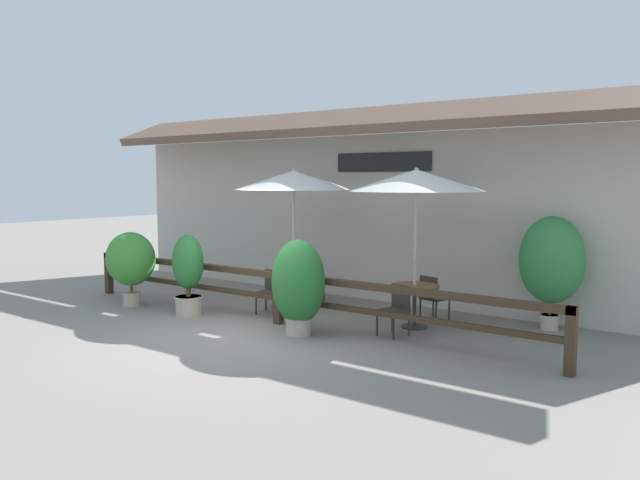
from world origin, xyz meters
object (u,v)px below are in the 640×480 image
object	(u,v)px
chair_middle_streetside	(396,308)
chair_near_wallside	(311,281)
dining_table_near	(294,279)
patio_umbrella_middle	(416,181)
patio_umbrella_near	(294,180)
potted_plant_tall_tropical	(298,284)
dining_table_middle	(415,294)
potted_plant_entrance_palm	(552,261)
chair_middle_wallside	(433,296)
potted_plant_small_flowering	(188,271)
potted_plant_corner_fern	(131,260)
chair_near_streetside	(271,289)

from	to	relation	value
chair_middle_streetside	chair_near_wallside	bearing A→B (deg)	167.31
dining_table_near	patio_umbrella_middle	world-z (taller)	patio_umbrella_middle
patio_umbrella_near	potted_plant_tall_tropical	size ratio (longest dim) A/B	1.75
dining_table_middle	potted_plant_entrance_palm	xyz separation A→B (m)	(1.99, 1.28, 0.61)
dining_table_near	dining_table_middle	xyz separation A→B (m)	(2.78, -0.04, 0.00)
chair_middle_wallside	potted_plant_tall_tropical	world-z (taller)	potted_plant_tall_tropical
chair_middle_wallside	potted_plant_tall_tropical	size ratio (longest dim) A/B	0.52
potted_plant_entrance_palm	chair_middle_streetside	bearing A→B (deg)	-135.17
potted_plant_entrance_palm	potted_plant_small_flowering	bearing A→B (deg)	-153.65
chair_near_wallside	chair_middle_wallside	xyz separation A→B (m)	(2.85, 0.00, 0.00)
patio_umbrella_middle	chair_middle_streetside	distance (m)	2.25
potted_plant_tall_tropical	dining_table_middle	bearing A→B (deg)	50.23
potted_plant_tall_tropical	potted_plant_corner_fern	xyz separation A→B (m)	(-4.33, -0.16, 0.09)
dining_table_middle	potted_plant_corner_fern	distance (m)	5.97
chair_middle_streetside	potted_plant_small_flowering	world-z (taller)	potted_plant_small_flowering
patio_umbrella_near	chair_middle_streetside	distance (m)	3.59
patio_umbrella_middle	chair_near_wallside	bearing A→B (deg)	166.51
chair_middle_wallside	potted_plant_corner_fern	xyz separation A→B (m)	(-5.70, -2.46, 0.48)
patio_umbrella_middle	potted_plant_tall_tropical	distance (m)	2.74
dining_table_middle	chair_middle_wallside	size ratio (longest dim) A/B	1.02
chair_near_streetside	potted_plant_corner_fern	bearing A→B (deg)	-169.41
dining_table_middle	potted_plant_corner_fern	bearing A→B (deg)	-162.63
patio_umbrella_near	patio_umbrella_middle	xyz separation A→B (m)	(2.78, -0.04, 0.00)
dining_table_middle	potted_plant_tall_tropical	size ratio (longest dim) A/B	0.53
chair_near_wallside	chair_middle_streetside	distance (m)	3.15
chair_middle_streetside	potted_plant_tall_tropical	xyz separation A→B (m)	(-1.36, -0.94, 0.40)
patio_umbrella_middle	chair_middle_streetside	bearing A→B (deg)	-89.40
dining_table_middle	chair_middle_streetside	bearing A→B (deg)	-89.40
chair_near_wallside	potted_plant_corner_fern	world-z (taller)	potted_plant_corner_fern
patio_umbrella_near	potted_plant_tall_tropical	xyz separation A→B (m)	(1.43, -1.66, -1.75)
chair_middle_wallside	dining_table_near	bearing A→B (deg)	26.26
potted_plant_entrance_palm	chair_middle_wallside	bearing A→B (deg)	-163.00
dining_table_near	potted_plant_corner_fern	bearing A→B (deg)	-147.99
chair_near_streetside	potted_plant_entrance_palm	xyz separation A→B (m)	(4.83, 1.89, 0.75)
potted_plant_tall_tropical	potted_plant_entrance_palm	distance (m)	4.44
chair_near_wallside	chair_middle_wallside	world-z (taller)	same
potted_plant_small_flowering	chair_near_wallside	bearing A→B (deg)	63.32
potted_plant_corner_fern	chair_near_wallside	bearing A→B (deg)	40.76
dining_table_near	chair_middle_wallside	size ratio (longest dim) A/B	1.02
patio_umbrella_near	chair_near_streetside	xyz separation A→B (m)	(-0.07, -0.64, -2.14)
patio_umbrella_near	chair_near_streetside	bearing A→B (deg)	-95.90
patio_umbrella_near	patio_umbrella_middle	bearing A→B (deg)	-0.75
chair_near_wallside	dining_table_near	bearing A→B (deg)	83.16
chair_near_streetside	chair_near_wallside	bearing A→B (deg)	77.50
patio_umbrella_near	chair_middle_wallside	bearing A→B (deg)	13.00
chair_near_streetside	patio_umbrella_middle	size ratio (longest dim) A/B	0.30
chair_near_wallside	potted_plant_small_flowering	world-z (taller)	potted_plant_small_flowering
chair_middle_streetside	potted_plant_small_flowering	distance (m)	4.17
potted_plant_small_flowering	potted_plant_entrance_palm	xyz separation A→B (m)	(6.01, 2.98, 0.36)
chair_near_streetside	chair_near_wallside	world-z (taller)	same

